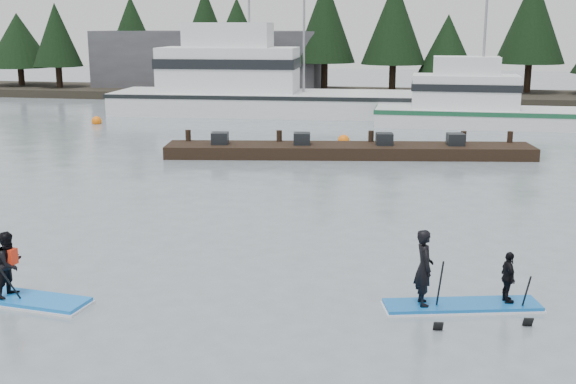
% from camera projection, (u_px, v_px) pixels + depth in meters
% --- Properties ---
extents(ground, '(160.00, 160.00, 0.00)m').
position_uv_depth(ground, '(227.00, 316.00, 13.94)').
color(ground, slate).
rests_on(ground, ground).
extents(far_shore, '(70.00, 8.00, 0.60)m').
position_uv_depth(far_shore, '(382.00, 96.00, 53.99)').
color(far_shore, '#2D281E').
rests_on(far_shore, ground).
extents(treeline, '(60.00, 4.00, 8.00)m').
position_uv_depth(treeline, '(382.00, 100.00, 54.06)').
color(treeline, black).
rests_on(treeline, ground).
extents(waterfront_building, '(18.00, 6.00, 5.00)m').
position_uv_depth(waterfront_building, '(210.00, 63.00, 58.07)').
color(waterfront_building, '#4C4C51').
rests_on(waterfront_building, ground).
extents(fishing_boat_large, '(19.19, 6.48, 10.52)m').
position_uv_depth(fishing_boat_large, '(256.00, 101.00, 45.36)').
color(fishing_boat_large, silver).
rests_on(fishing_boat_large, ground).
extents(fishing_boat_medium, '(12.67, 3.70, 7.78)m').
position_uv_depth(fishing_boat_medium, '(485.00, 116.00, 39.88)').
color(fishing_boat_medium, silver).
rests_on(fishing_boat_medium, ground).
extents(floating_dock, '(15.66, 4.61, 0.52)m').
position_uv_depth(floating_dock, '(349.00, 151.00, 30.72)').
color(floating_dock, black).
rests_on(floating_dock, ground).
extents(buoy_b, '(0.56, 0.56, 0.56)m').
position_uv_depth(buoy_b, '(344.00, 144.00, 34.06)').
color(buoy_b, orange).
rests_on(buoy_b, ground).
extents(buoy_a, '(0.56, 0.56, 0.56)m').
position_uv_depth(buoy_a, '(97.00, 124.00, 40.90)').
color(buoy_a, orange).
rests_on(buoy_a, ground).
extents(paddleboard_solo, '(3.33, 1.26, 1.89)m').
position_uv_depth(paddleboard_solo, '(11.00, 278.00, 14.61)').
color(paddleboard_solo, blue).
rests_on(paddleboard_solo, ground).
extents(paddleboard_duo, '(3.16, 1.56, 2.19)m').
position_uv_depth(paddleboard_duo, '(456.00, 283.00, 14.21)').
color(paddleboard_duo, '#1360B3').
rests_on(paddleboard_duo, ground).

